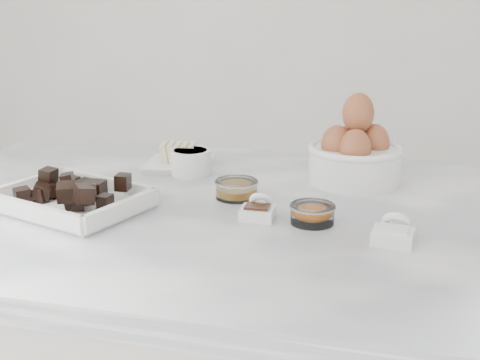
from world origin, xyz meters
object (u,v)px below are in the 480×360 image
sugar_ramekin (191,161)px  zest_bowl (312,213)px  honey_bowl (236,188)px  egg_bowl (355,154)px  salt_spoon (394,233)px  chocolate_dish (71,195)px  butter_plate (177,159)px  vanilla_spoon (258,210)px

sugar_ramekin → zest_bowl: (0.28, -0.22, -0.01)m
honey_bowl → zest_bowl: size_ratio=1.05×
egg_bowl → salt_spoon: egg_bowl is taller
chocolate_dish → sugar_ramekin: size_ratio=3.46×
butter_plate → honey_bowl: bearing=-42.8°
honey_bowl → salt_spoon: size_ratio=1.03×
butter_plate → salt_spoon: 0.54m
egg_bowl → salt_spoon: bearing=-73.6°
egg_bowl → salt_spoon: 0.31m
salt_spoon → vanilla_spoon: bearing=166.9°
sugar_ramekin → zest_bowl: size_ratio=1.11×
butter_plate → chocolate_dish: bearing=-107.1°
sugar_ramekin → vanilla_spoon: 0.29m
sugar_ramekin → zest_bowl: sugar_ramekin is taller
vanilla_spoon → salt_spoon: salt_spoon is taller
honey_bowl → chocolate_dish: bearing=-153.6°
butter_plate → salt_spoon: (0.45, -0.30, -0.00)m
zest_bowl → salt_spoon: size_ratio=0.98×
sugar_ramekin → egg_bowl: 0.33m
sugar_ramekin → honey_bowl: (0.13, -0.13, -0.01)m
honey_bowl → salt_spoon: 0.31m
butter_plate → zest_bowl: size_ratio=1.84×
honey_bowl → salt_spoon: (0.28, -0.14, -0.00)m
chocolate_dish → butter_plate: size_ratio=2.08×
butter_plate → sugar_ramekin: bearing=-37.7°
sugar_ramekin → vanilla_spoon: bearing=-48.7°
chocolate_dish → sugar_ramekin: chocolate_dish is taller
chocolate_dish → egg_bowl: size_ratio=1.58×
chocolate_dish → sugar_ramekin: (0.13, 0.25, 0.00)m
chocolate_dish → vanilla_spoon: bearing=6.5°
egg_bowl → butter_plate: bearing=179.0°
chocolate_dish → egg_bowl: (0.45, 0.28, 0.03)m
egg_bowl → honey_bowl: 0.25m
vanilla_spoon → egg_bowl: bearing=61.2°
zest_bowl → salt_spoon: bearing=-20.8°
zest_bowl → butter_plate: bearing=142.0°
egg_bowl → honey_bowl: egg_bowl is taller
egg_bowl → salt_spoon: size_ratio=2.37×
sugar_ramekin → egg_bowl: egg_bowl is taller
honey_bowl → vanilla_spoon: bearing=-56.0°
vanilla_spoon → salt_spoon: 0.23m
salt_spoon → honey_bowl: bearing=153.1°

